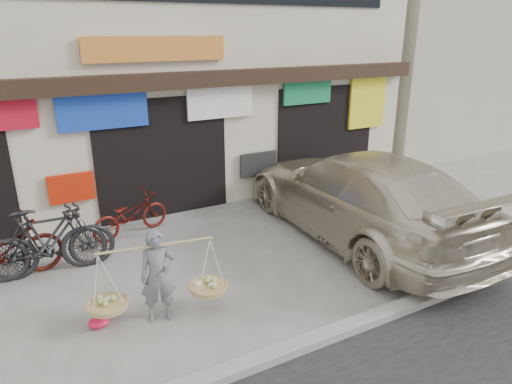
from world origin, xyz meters
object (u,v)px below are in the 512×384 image
street_vendor (158,280)px  suv (359,195)px  bike_3 (44,242)px  bike_1 (52,241)px  bike_2 (130,215)px

street_vendor → suv: 4.62m
bike_3 → suv: bearing=-99.2°
bike_1 → bike_3: size_ratio=1.00×
street_vendor → bike_2: 3.20m
street_vendor → bike_3: 2.59m
suv → bike_3: bearing=-10.2°
bike_1 → bike_3: same height
bike_2 → bike_3: size_ratio=0.82×
bike_2 → bike_1: bearing=105.7°
street_vendor → bike_1: size_ratio=0.97×
bike_1 → bike_2: bike_1 is taller
bike_2 → bike_3: bike_3 is taller
bike_1 → bike_2: bearing=-55.5°
suv → bike_2: bearing=-26.2°
bike_3 → suv: suv is taller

